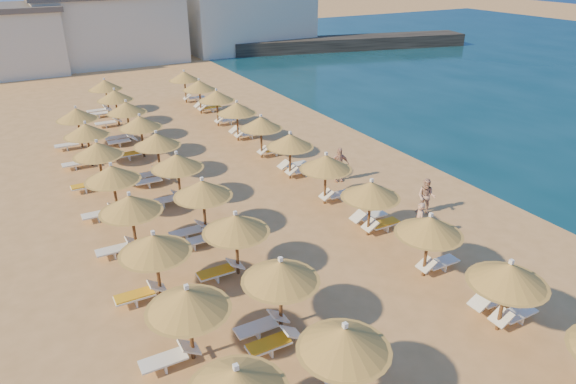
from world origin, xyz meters
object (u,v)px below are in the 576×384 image
beachgoer_c (339,164)px  beachgoer_b (426,197)px  jetty (351,43)px  parasol_row_west (189,175)px  parasol_row_east (307,152)px  beachgoer_a (419,221)px

beachgoer_c → beachgoer_b: size_ratio=1.07×
jetty → parasol_row_west: 46.85m
parasol_row_west → beachgoer_c: (8.23, 0.23, -1.18)m
beachgoer_c → parasol_row_east: bearing=-154.5°
parasol_row_east → beachgoer_c: 2.43m
jetty → parasol_row_east: 42.84m
parasol_row_east → parasol_row_west: same height
beachgoer_c → beachgoer_a: size_ratio=1.10×
parasol_row_east → beachgoer_b: bearing=-54.0°
parasol_row_east → beachgoer_b: size_ratio=23.45×
parasol_row_west → beachgoer_b: bearing=-26.8°
beachgoer_c → beachgoer_a: (-0.47, -6.76, -0.09)m
parasol_row_west → beachgoer_c: 8.32m
parasol_row_west → beachgoer_c: size_ratio=21.91×
parasol_row_east → beachgoer_a: bearing=-75.8°
jetty → parasol_row_east: size_ratio=0.73×
beachgoer_a → beachgoer_b: bearing=154.1°
jetty → beachgoer_b: (-22.80, -38.64, 0.12)m
beachgoer_c → parasol_row_west: bearing=-159.2°
parasol_row_east → parasol_row_west: 6.12m
beachgoer_a → beachgoer_b: 2.51m
beachgoer_b → beachgoer_c: bearing=161.1°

